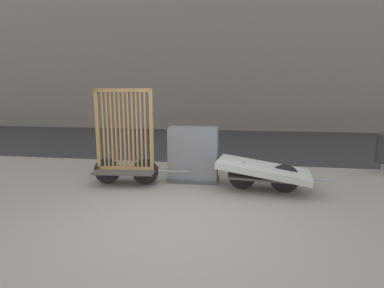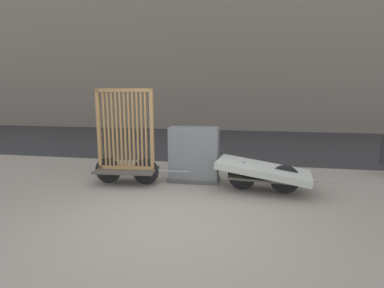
{
  "view_description": "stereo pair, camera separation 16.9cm",
  "coord_description": "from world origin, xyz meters",
  "px_view_note": "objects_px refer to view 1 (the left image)",
  "views": [
    {
      "loc": [
        0.88,
        -4.02,
        1.86
      ],
      "look_at": [
        0.0,
        1.67,
        0.88
      ],
      "focal_mm": 28.0,
      "sensor_mm": 36.0,
      "label": 1
    },
    {
      "loc": [
        1.04,
        -3.99,
        1.86
      ],
      "look_at": [
        0.0,
        1.67,
        0.88
      ],
      "focal_mm": 28.0,
      "sensor_mm": 36.0,
      "label": 2
    }
  ],
  "objects_px": {
    "utility_cabinet": "(193,156)",
    "trash_bin": "(384,149)",
    "bike_cart_with_mattress": "(263,171)",
    "bike_cart_with_bedframe": "(125,150)"
  },
  "relations": [
    {
      "from": "utility_cabinet",
      "to": "trash_bin",
      "type": "height_order",
      "value": "utility_cabinet"
    },
    {
      "from": "utility_cabinet",
      "to": "trash_bin",
      "type": "bearing_deg",
      "value": 17.11
    },
    {
      "from": "utility_cabinet",
      "to": "bike_cart_with_bedframe",
      "type": "bearing_deg",
      "value": -162.2
    },
    {
      "from": "bike_cart_with_bedframe",
      "to": "bike_cart_with_mattress",
      "type": "bearing_deg",
      "value": -4.41
    },
    {
      "from": "bike_cart_with_mattress",
      "to": "utility_cabinet",
      "type": "relative_size",
      "value": 1.91
    },
    {
      "from": "utility_cabinet",
      "to": "trash_bin",
      "type": "relative_size",
      "value": 1.26
    },
    {
      "from": "trash_bin",
      "to": "bike_cart_with_mattress",
      "type": "bearing_deg",
      "value": -148.75
    },
    {
      "from": "utility_cabinet",
      "to": "bike_cart_with_mattress",
      "type": "bearing_deg",
      "value": -16.91
    },
    {
      "from": "bike_cart_with_bedframe",
      "to": "utility_cabinet",
      "type": "bearing_deg",
      "value": 13.4
    },
    {
      "from": "bike_cart_with_bedframe",
      "to": "trash_bin",
      "type": "height_order",
      "value": "bike_cart_with_bedframe"
    }
  ]
}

